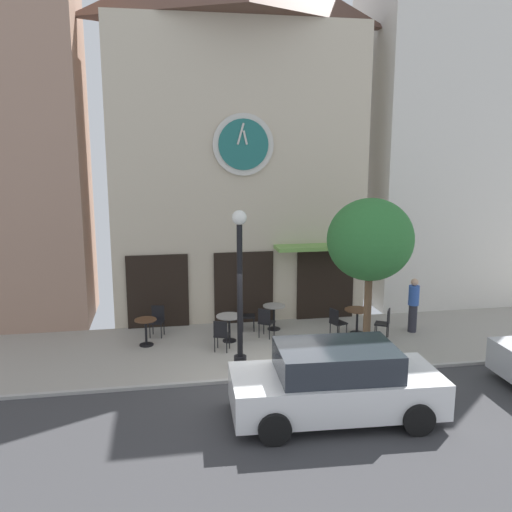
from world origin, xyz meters
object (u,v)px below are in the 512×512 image
at_px(cafe_chair_under_awning, 336,321).
at_px(cafe_table_leftmost, 146,328).
at_px(street_tree, 370,240).
at_px(pedestrian_blue, 413,304).
at_px(cafe_chair_corner, 246,314).
at_px(cafe_chair_mid_row, 221,333).
at_px(cafe_chair_facing_wall, 157,318).
at_px(street_lamp, 240,291).
at_px(cafe_chair_near_tree, 385,321).
at_px(cafe_chair_left_end, 266,321).
at_px(parked_car_white, 336,383).
at_px(cafe_table_center_left, 357,316).
at_px(cafe_table_center_right, 274,313).
at_px(cafe_table_near_door, 229,323).

bearing_deg(cafe_chair_under_awning, cafe_table_leftmost, 176.32).
bearing_deg(street_tree, pedestrian_blue, 38.60).
distance_m(cafe_table_leftmost, cafe_chair_corner, 3.10).
bearing_deg(cafe_chair_mid_row, cafe_chair_corner, 60.66).
relative_size(cafe_chair_facing_wall, pedestrian_blue, 0.54).
bearing_deg(cafe_chair_facing_wall, cafe_chair_mid_row, -43.51).
distance_m(street_lamp, cafe_table_leftmost, 3.58).
bearing_deg(pedestrian_blue, street_tree, -141.40).
distance_m(cafe_table_leftmost, cafe_chair_near_tree, 6.93).
relative_size(street_lamp, cafe_chair_facing_wall, 4.51).
bearing_deg(cafe_chair_left_end, cafe_chair_near_tree, -11.49).
height_order(cafe_chair_corner, pedestrian_blue, pedestrian_blue).
bearing_deg(parked_car_white, street_lamp, 119.42).
relative_size(cafe_table_center_left, cafe_chair_mid_row, 0.86).
bearing_deg(parked_car_white, cafe_chair_mid_row, 114.86).
relative_size(cafe_table_leftmost, cafe_table_center_left, 1.00).
relative_size(cafe_table_center_right, cafe_chair_mid_row, 0.86).
bearing_deg(cafe_table_leftmost, pedestrian_blue, -1.51).
bearing_deg(cafe_chair_under_awning, street_tree, -79.07).
bearing_deg(cafe_table_leftmost, cafe_chair_facing_wall, 67.98).
bearing_deg(cafe_chair_mid_row, cafe_table_leftmost, 157.40).
distance_m(cafe_table_near_door, cafe_table_center_right, 1.70).
height_order(cafe_table_center_left, cafe_chair_near_tree, cafe_chair_near_tree).
relative_size(cafe_table_near_door, cafe_chair_mid_row, 0.86).
bearing_deg(street_tree, cafe_chair_facing_wall, 153.59).
height_order(street_lamp, cafe_chair_left_end, street_lamp).
bearing_deg(cafe_table_near_door, pedestrian_blue, -1.42).
height_order(cafe_chair_near_tree, cafe_chair_under_awning, same).
distance_m(cafe_chair_near_tree, cafe_chair_left_end, 3.50).
height_order(cafe_table_leftmost, cafe_table_center_right, cafe_table_leftmost).
bearing_deg(cafe_chair_facing_wall, street_tree, -26.41).
distance_m(street_lamp, cafe_chair_under_awning, 3.93).
bearing_deg(cafe_table_leftmost, cafe_table_center_right, 10.73).
height_order(cafe_table_center_right, cafe_chair_corner, cafe_chair_corner).
height_order(street_tree, cafe_table_center_left, street_tree).
xyz_separation_m(cafe_chair_corner, cafe_chair_under_awning, (2.52, -1.17, 0.00)).
height_order(pedestrian_blue, parked_car_white, pedestrian_blue).
height_order(cafe_table_leftmost, cafe_chair_facing_wall, cafe_chair_facing_wall).
relative_size(cafe_chair_left_end, parked_car_white, 0.21).
distance_m(cafe_chair_corner, cafe_chair_facing_wall, 2.67).
bearing_deg(pedestrian_blue, cafe_table_leftmost, 178.49).
xyz_separation_m(street_tree, cafe_table_near_door, (-3.45, 1.87, -2.62)).
height_order(cafe_table_leftmost, cafe_chair_mid_row, cafe_chair_mid_row).
xyz_separation_m(cafe_table_near_door, cafe_table_center_left, (3.89, -0.00, -0.00)).
height_order(cafe_chair_near_tree, cafe_chair_facing_wall, same).
bearing_deg(cafe_chair_facing_wall, cafe_chair_under_awning, -12.43).
height_order(cafe_chair_near_tree, pedestrian_blue, pedestrian_blue).
bearing_deg(cafe_chair_mid_row, parked_car_white, -65.14).
relative_size(street_tree, cafe_chair_facing_wall, 4.75).
xyz_separation_m(cafe_chair_under_awning, pedestrian_blue, (2.47, 0.14, 0.33)).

